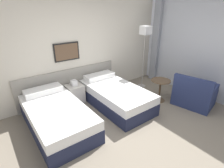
% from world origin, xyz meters
% --- Properties ---
extents(ground_plane, '(16.00, 16.00, 0.00)m').
position_xyz_m(ground_plane, '(0.00, 0.00, 0.00)').
color(ground_plane, slate).
extents(wall_headboard, '(10.00, 0.10, 2.70)m').
position_xyz_m(wall_headboard, '(-0.02, 2.18, 1.30)').
color(wall_headboard, beige).
rests_on(wall_headboard, ground_plane).
extents(wall_window, '(0.21, 4.65, 2.70)m').
position_xyz_m(wall_window, '(2.58, -0.07, 1.34)').
color(wall_window, white).
rests_on(wall_window, ground_plane).
extents(bed_near_door, '(1.02, 1.94, 0.62)m').
position_xyz_m(bed_near_door, '(-1.17, 1.16, 0.26)').
color(bed_near_door, '#1E233D').
rests_on(bed_near_door, ground_plane).
extents(bed_near_window, '(1.02, 1.94, 0.62)m').
position_xyz_m(bed_near_window, '(0.34, 1.16, 0.26)').
color(bed_near_window, '#1E233D').
rests_on(bed_near_window, ground_plane).
extents(nightstand, '(0.41, 0.38, 0.62)m').
position_xyz_m(nightstand, '(-0.41, 1.88, 0.25)').
color(nightstand, beige).
rests_on(nightstand, ground_plane).
extents(floor_lamp, '(0.25, 0.25, 1.82)m').
position_xyz_m(floor_lamp, '(1.72, 1.57, 1.55)').
color(floor_lamp, '#9E9993').
rests_on(floor_lamp, ground_plane).
extents(side_table, '(0.49, 0.49, 0.58)m').
position_xyz_m(side_table, '(1.42, 0.64, 0.41)').
color(side_table, brown).
rests_on(side_table, ground_plane).
extents(armchair, '(0.91, 1.02, 0.82)m').
position_xyz_m(armchair, '(1.93, -0.02, 0.27)').
color(armchair, navy).
rests_on(armchair, ground_plane).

